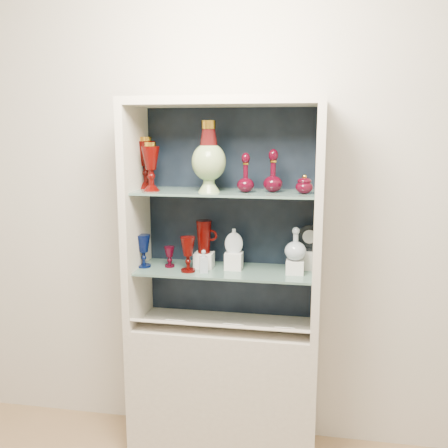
% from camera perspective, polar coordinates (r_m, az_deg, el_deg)
% --- Properties ---
extents(wall_back, '(3.50, 0.02, 2.80)m').
position_cam_1_polar(wall_back, '(2.79, 0.79, 2.84)').
color(wall_back, silver).
rests_on(wall_back, ground).
extents(cabinet_base, '(1.00, 0.40, 0.75)m').
position_cam_1_polar(cabinet_base, '(2.91, 0.00, -18.21)').
color(cabinet_base, beige).
rests_on(cabinet_base, ground).
extents(cabinet_back_panel, '(0.98, 0.02, 1.15)m').
position_cam_1_polar(cabinet_back_panel, '(2.77, 0.69, 1.22)').
color(cabinet_back_panel, black).
rests_on(cabinet_back_panel, cabinet_base).
extents(cabinet_side_left, '(0.04, 0.40, 1.15)m').
position_cam_1_polar(cabinet_side_left, '(2.71, -10.03, 0.85)').
color(cabinet_side_left, beige).
rests_on(cabinet_side_left, cabinet_base).
extents(cabinet_side_right, '(0.04, 0.40, 1.15)m').
position_cam_1_polar(cabinet_side_right, '(2.55, 10.68, 0.20)').
color(cabinet_side_right, beige).
rests_on(cabinet_side_right, cabinet_base).
extents(cabinet_top_cap, '(1.00, 0.40, 0.04)m').
position_cam_1_polar(cabinet_top_cap, '(2.55, 0.00, 13.81)').
color(cabinet_top_cap, beige).
rests_on(cabinet_top_cap, cabinet_side_left).
extents(shelf_lower, '(0.92, 0.34, 0.01)m').
position_cam_1_polar(shelf_lower, '(2.67, 0.08, -5.33)').
color(shelf_lower, slate).
rests_on(shelf_lower, cabinet_side_left).
extents(shelf_upper, '(0.92, 0.34, 0.01)m').
position_cam_1_polar(shelf_upper, '(2.59, 0.08, 3.65)').
color(shelf_upper, slate).
rests_on(shelf_upper, cabinet_side_left).
extents(label_ledge, '(0.92, 0.17, 0.09)m').
position_cam_1_polar(label_ledge, '(2.64, -0.43, -11.62)').
color(label_ledge, beige).
rests_on(label_ledge, cabinet_base).
extents(label_card_0, '(0.10, 0.06, 0.03)m').
position_cam_1_polar(label_card_0, '(2.62, 1.12, -11.41)').
color(label_card_0, white).
rests_on(label_card_0, label_ledge).
extents(label_card_1, '(0.10, 0.06, 0.03)m').
position_cam_1_polar(label_card_1, '(2.60, 6.96, -11.72)').
color(label_card_1, white).
rests_on(label_card_1, label_ledge).
extents(label_card_2, '(0.10, 0.06, 0.03)m').
position_cam_1_polar(label_card_2, '(2.68, -5.46, -10.94)').
color(label_card_2, white).
rests_on(label_card_2, label_ledge).
extents(pedestal_lamp_left, '(0.11, 0.11, 0.28)m').
position_cam_1_polar(pedestal_lamp_left, '(2.74, -8.89, 6.93)').
color(pedestal_lamp_left, '#450603').
rests_on(pedestal_lamp_left, shelf_upper).
extents(pedestal_lamp_right, '(0.12, 0.12, 0.25)m').
position_cam_1_polar(pedestal_lamp_right, '(2.61, -8.34, 6.49)').
color(pedestal_lamp_right, '#450603').
rests_on(pedestal_lamp_right, shelf_upper).
extents(enamel_urn, '(0.18, 0.18, 0.36)m').
position_cam_1_polar(enamel_urn, '(2.53, -1.75, 7.70)').
color(enamel_urn, '#074E1B').
rests_on(enamel_urn, shelf_upper).
extents(ruby_decanter_a, '(0.11, 0.11, 0.22)m').
position_cam_1_polar(ruby_decanter_a, '(2.52, 2.49, 6.15)').
color(ruby_decanter_a, '#440413').
rests_on(ruby_decanter_a, shelf_upper).
extents(ruby_decanter_b, '(0.12, 0.12, 0.23)m').
position_cam_1_polar(ruby_decanter_b, '(2.54, 5.63, 6.22)').
color(ruby_decanter_b, '#440413').
rests_on(ruby_decanter_b, shelf_upper).
extents(lidded_bowl, '(0.09, 0.09, 0.10)m').
position_cam_1_polar(lidded_bowl, '(2.50, 9.16, 4.54)').
color(lidded_bowl, '#440413').
rests_on(lidded_bowl, shelf_upper).
extents(cobalt_goblet, '(0.08, 0.08, 0.18)m').
position_cam_1_polar(cobalt_goblet, '(2.73, -9.17, -3.06)').
color(cobalt_goblet, '#060F38').
rests_on(cobalt_goblet, shelf_lower).
extents(ruby_goblet_tall, '(0.10, 0.10, 0.18)m').
position_cam_1_polar(ruby_goblet_tall, '(2.61, -4.14, -3.50)').
color(ruby_goblet_tall, '#450603').
rests_on(ruby_goblet_tall, shelf_lower).
extents(ruby_goblet_small, '(0.06, 0.06, 0.11)m').
position_cam_1_polar(ruby_goblet_small, '(2.72, -6.25, -3.75)').
color(ruby_goblet_small, '#440413').
rests_on(ruby_goblet_small, shelf_lower).
extents(riser_ruby_pitcher, '(0.10, 0.10, 0.08)m').
position_cam_1_polar(riser_ruby_pitcher, '(2.70, -2.29, -4.13)').
color(riser_ruby_pitcher, silver).
rests_on(riser_ruby_pitcher, shelf_lower).
extents(ruby_pitcher, '(0.13, 0.09, 0.18)m').
position_cam_1_polar(ruby_pitcher, '(2.67, -2.31, -1.47)').
color(ruby_pitcher, '#450603').
rests_on(ruby_pitcher, riser_ruby_pitcher).
extents(clear_square_bottle, '(0.05, 0.05, 0.12)m').
position_cam_1_polar(clear_square_bottle, '(2.60, -2.34, -4.26)').
color(clear_square_bottle, '#9DABB8').
rests_on(clear_square_bottle, shelf_lower).
extents(riser_flat_flask, '(0.09, 0.09, 0.09)m').
position_cam_1_polar(riser_flat_flask, '(2.67, 1.12, -4.22)').
color(riser_flat_flask, silver).
rests_on(riser_flat_flask, shelf_lower).
extents(flat_flask, '(0.10, 0.06, 0.13)m').
position_cam_1_polar(flat_flask, '(2.64, 1.13, -1.88)').
color(flat_flask, silver).
rests_on(flat_flask, riser_flat_flask).
extents(riser_clear_round_decanter, '(0.09, 0.09, 0.07)m').
position_cam_1_polar(riser_clear_round_decanter, '(2.61, 8.11, -4.87)').
color(riser_clear_round_decanter, silver).
rests_on(riser_clear_round_decanter, shelf_lower).
extents(clear_round_decanter, '(0.12, 0.12, 0.17)m').
position_cam_1_polar(clear_round_decanter, '(2.58, 8.18, -2.35)').
color(clear_round_decanter, '#9DABB8').
rests_on(clear_round_decanter, riser_clear_round_decanter).
extents(riser_cameo_medallion, '(0.08, 0.08, 0.10)m').
position_cam_1_polar(riser_cameo_medallion, '(2.70, 9.65, -4.06)').
color(riser_cameo_medallion, silver).
rests_on(riser_cameo_medallion, shelf_lower).
extents(cameo_medallion, '(0.12, 0.05, 0.14)m').
position_cam_1_polar(cameo_medallion, '(2.68, 9.73, -1.55)').
color(cameo_medallion, black).
rests_on(cameo_medallion, riser_cameo_medallion).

